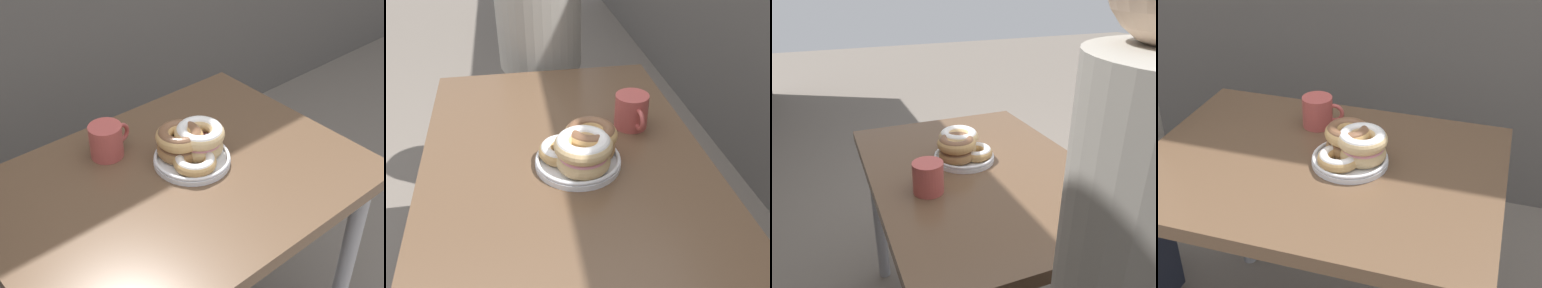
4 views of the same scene
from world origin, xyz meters
TOP-DOWN VIEW (x-y plane):
  - dining_table at (0.00, 0.11)m, footprint 0.98×0.71m
  - donut_plate at (0.08, 0.14)m, footprint 0.23×0.23m
  - coffee_mug at (-0.08, 0.31)m, footprint 0.13×0.09m

SIDE VIEW (x-z plane):
  - dining_table at x=0.00m, z-range 0.27..1.00m
  - donut_plate at x=0.08m, z-range 0.72..0.82m
  - coffee_mug at x=-0.08m, z-range 0.73..0.82m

